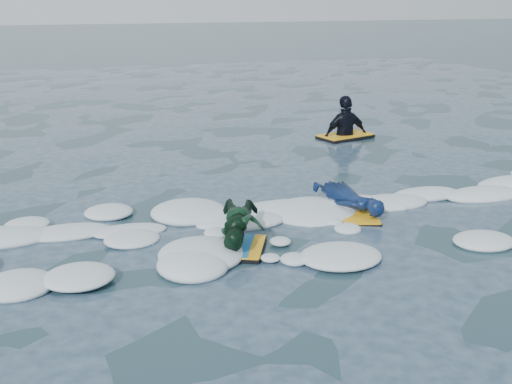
{
  "coord_description": "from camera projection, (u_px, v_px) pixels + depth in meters",
  "views": [
    {
      "loc": [
        -1.43,
        -6.51,
        2.99
      ],
      "look_at": [
        0.99,
        1.6,
        0.34
      ],
      "focal_mm": 45.0,
      "sensor_mm": 36.0,
      "label": 1
    }
  ],
  "objects": [
    {
      "name": "waiting_rider_unit",
      "position": [
        345.0,
        137.0,
        13.68
      ],
      "size": [
        1.32,
        0.96,
        1.77
      ],
      "rotation": [
        0.0,
        0.0,
        0.3
      ],
      "color": "black",
      "rests_on": "ground"
    },
    {
      "name": "ground",
      "position": [
        212.0,
        269.0,
        7.24
      ],
      "size": [
        120.0,
        120.0,
        0.0
      ],
      "primitive_type": "plane",
      "color": "#1A353F",
      "rests_on": "ground"
    },
    {
      "name": "foam_band",
      "position": [
        194.0,
        237.0,
        8.18
      ],
      "size": [
        12.0,
        3.1,
        0.3
      ],
      "primitive_type": null,
      "color": "silver",
      "rests_on": "ground"
    },
    {
      "name": "prone_woman_unit",
      "position": [
        351.0,
        200.0,
        9.04
      ],
      "size": [
        0.77,
        1.51,
        0.36
      ],
      "rotation": [
        0.0,
        0.0,
        1.29
      ],
      "color": "black",
      "rests_on": "ground"
    },
    {
      "name": "prone_child_unit",
      "position": [
        241.0,
        227.0,
        7.85
      ],
      "size": [
        0.98,
        1.33,
        0.47
      ],
      "rotation": [
        0.0,
        0.0,
        1.16
      ],
      "color": "black",
      "rests_on": "ground"
    }
  ]
}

